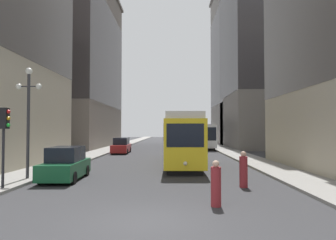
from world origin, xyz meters
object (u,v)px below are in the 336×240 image
object	(u,v)px
parked_car_left_near	(66,164)
pedestrian_crossing_near	(216,185)
traffic_light_near_left	(4,126)
pedestrian_crossing_far	(243,171)
parked_car_left_mid	(121,146)
lamp_post_left_near	(28,106)
streetcar	(182,138)
transit_bus	(202,135)

from	to	relation	value
parked_car_left_near	pedestrian_crossing_near	size ratio (longest dim) A/B	2.57
pedestrian_crossing_near	traffic_light_near_left	bearing A→B (deg)	-72.22
pedestrian_crossing_far	parked_car_left_near	bearing A→B (deg)	48.61
pedestrian_crossing_near	pedestrian_crossing_far	bearing A→B (deg)	-174.61
pedestrian_crossing_near	pedestrian_crossing_far	distance (m)	4.03
parked_car_left_mid	lamp_post_left_near	world-z (taller)	lamp_post_left_near
parked_car_left_mid	traffic_light_near_left	bearing A→B (deg)	-95.81
streetcar	lamp_post_left_near	world-z (taller)	lamp_post_left_near
parked_car_left_near	parked_car_left_mid	distance (m)	18.32
streetcar	pedestrian_crossing_far	bearing A→B (deg)	-75.23
parked_car_left_near	traffic_light_near_left	distance (m)	4.16
parked_car_left_near	lamp_post_left_near	world-z (taller)	lamp_post_left_near
parked_car_left_near	traffic_light_near_left	xyz separation A→B (m)	(-1.68, -3.18, 2.09)
lamp_post_left_near	pedestrian_crossing_far	bearing A→B (deg)	-8.08
streetcar	transit_bus	distance (m)	20.27
pedestrian_crossing_far	traffic_light_near_left	size ratio (longest dim) A/B	0.48
parked_car_left_mid	transit_bus	bearing A→B (deg)	41.57
pedestrian_crossing_far	parked_car_left_mid	bearing A→B (deg)	-4.22
traffic_light_near_left	lamp_post_left_near	distance (m)	2.94
transit_bus	pedestrian_crossing_far	size ratio (longest dim) A/B	7.27
parked_car_left_near	lamp_post_left_near	size ratio (longest dim) A/B	0.71
parked_car_left_mid	pedestrian_crossing_far	size ratio (longest dim) A/B	2.77
parked_car_left_mid	pedestrian_crossing_near	world-z (taller)	parked_car_left_mid
streetcar	traffic_light_near_left	xyz separation A→B (m)	(-8.41, -11.28, 0.83)
streetcar	pedestrian_crossing_far	world-z (taller)	streetcar
pedestrian_crossing_far	lamp_post_left_near	world-z (taller)	lamp_post_left_near
pedestrian_crossing_far	streetcar	bearing A→B (deg)	-14.33
parked_car_left_near	pedestrian_crossing_near	bearing A→B (deg)	-38.94
parked_car_left_mid	pedestrian_crossing_near	distance (m)	25.12
traffic_light_near_left	pedestrian_crossing_near	bearing A→B (deg)	-15.04
parked_car_left_near	pedestrian_crossing_near	world-z (taller)	parked_car_left_near
transit_bus	parked_car_left_near	world-z (taller)	transit_bus
streetcar	parked_car_left_near	world-z (taller)	streetcar
pedestrian_crossing_far	pedestrian_crossing_near	bearing A→B (deg)	123.67
streetcar	pedestrian_crossing_near	size ratio (longest dim) A/B	8.62
pedestrian_crossing_near	lamp_post_left_near	xyz separation A→B (m)	(-9.41, 5.18, 3.28)
streetcar	parked_car_left_mid	world-z (taller)	streetcar
pedestrian_crossing_near	traffic_light_near_left	size ratio (longest dim) A/B	0.46
streetcar	parked_car_left_near	distance (m)	10.60
streetcar	lamp_post_left_near	distance (m)	12.32
pedestrian_crossing_far	lamp_post_left_near	bearing A→B (deg)	53.02
transit_bus	pedestrian_crossing_near	world-z (taller)	transit_bus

